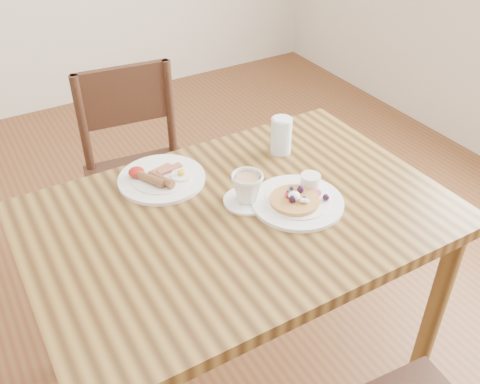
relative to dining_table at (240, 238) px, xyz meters
The scene contains 7 objects.
ground 0.65m from the dining_table, ahead, with size 5.00×5.00×0.00m, color brown.
dining_table is the anchor object (origin of this frame).
chair_far 0.75m from the dining_table, 92.96° to the left, with size 0.47×0.47×0.88m.
pancake_plate 0.21m from the dining_table, 16.30° to the right, with size 0.27×0.27×0.06m.
breakfast_plate 0.31m from the dining_table, 117.09° to the left, with size 0.27×0.27×0.04m.
teacup_saucer 0.15m from the dining_table, 36.33° to the left, with size 0.14×0.14×0.09m.
water_glass 0.39m from the dining_table, 37.10° to the left, with size 0.07×0.07×0.12m, color silver.
Camera 1 is at (-0.61, -1.04, 1.69)m, focal length 40.00 mm.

